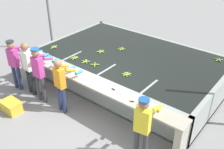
{
  "coord_description": "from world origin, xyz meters",
  "views": [
    {
      "loc": [
        4.11,
        -3.92,
        4.51
      ],
      "look_at": [
        0.0,
        1.21,
        0.64
      ],
      "focal_mm": 42.0,
      "sensor_mm": 36.0,
      "label": 1
    }
  ],
  "objects_px": {
    "worker_3": "(61,81)",
    "knife_1": "(135,102)",
    "banana_bunch_floating_4": "(86,61)",
    "worker_0": "(15,60)",
    "worker_4": "(143,124)",
    "crate": "(12,107)",
    "banana_bunch_ledge_0": "(63,68)",
    "worker_2": "(39,70)",
    "banana_bunch_floating_7": "(126,74)",
    "banana_bunch_floating_2": "(74,58)",
    "banana_bunch_floating_6": "(219,60)",
    "worker_1": "(29,64)",
    "banana_bunch_floating_1": "(121,49)",
    "banana_bunch_floating_0": "(95,64)",
    "banana_bunch_floating_3": "(101,52)",
    "knife_0": "(115,90)",
    "support_post_left": "(48,11)",
    "banana_bunch_floating_5": "(54,47)"
  },
  "relations": [
    {
      "from": "banana_bunch_floating_4",
      "to": "knife_1",
      "type": "distance_m",
      "value": 2.38
    },
    {
      "from": "worker_3",
      "to": "banana_bunch_floating_2",
      "type": "xyz_separation_m",
      "value": [
        -0.71,
        1.17,
        -0.01
      ]
    },
    {
      "from": "banana_bunch_floating_2",
      "to": "support_post_left",
      "type": "relative_size",
      "value": 0.09
    },
    {
      "from": "worker_0",
      "to": "worker_4",
      "type": "relative_size",
      "value": 1.0
    },
    {
      "from": "knife_1",
      "to": "banana_bunch_floating_0",
      "type": "bearing_deg",
      "value": 158.44
    },
    {
      "from": "banana_bunch_ledge_0",
      "to": "crate",
      "type": "xyz_separation_m",
      "value": [
        -0.54,
        -1.46,
        -0.77
      ]
    },
    {
      "from": "worker_4",
      "to": "banana_bunch_ledge_0",
      "type": "height_order",
      "value": "worker_4"
    },
    {
      "from": "banana_bunch_ledge_0",
      "to": "knife_0",
      "type": "height_order",
      "value": "banana_bunch_ledge_0"
    },
    {
      "from": "banana_bunch_floating_3",
      "to": "knife_0",
      "type": "relative_size",
      "value": 0.79
    },
    {
      "from": "worker_0",
      "to": "banana_bunch_floating_4",
      "type": "height_order",
      "value": "worker_0"
    },
    {
      "from": "banana_bunch_floating_1",
      "to": "banana_bunch_floating_3",
      "type": "bearing_deg",
      "value": -125.11
    },
    {
      "from": "banana_bunch_floating_0",
      "to": "banana_bunch_floating_7",
      "type": "relative_size",
      "value": 0.87
    },
    {
      "from": "banana_bunch_ledge_0",
      "to": "knife_1",
      "type": "relative_size",
      "value": 0.87
    },
    {
      "from": "banana_bunch_floating_2",
      "to": "banana_bunch_floating_6",
      "type": "height_order",
      "value": "same"
    },
    {
      "from": "banana_bunch_floating_4",
      "to": "crate",
      "type": "height_order",
      "value": "banana_bunch_floating_4"
    },
    {
      "from": "banana_bunch_floating_4",
      "to": "banana_bunch_ledge_0",
      "type": "distance_m",
      "value": 0.72
    },
    {
      "from": "banana_bunch_floating_2",
      "to": "support_post_left",
      "type": "bearing_deg",
      "value": 154.6
    },
    {
      "from": "worker_0",
      "to": "banana_bunch_floating_6",
      "type": "bearing_deg",
      "value": 39.76
    },
    {
      "from": "crate",
      "to": "knife_0",
      "type": "bearing_deg",
      "value": 31.73
    },
    {
      "from": "worker_1",
      "to": "banana_bunch_floating_1",
      "type": "relative_size",
      "value": 5.83
    },
    {
      "from": "banana_bunch_floating_2",
      "to": "crate",
      "type": "xyz_separation_m",
      "value": [
        -0.35,
        -2.1,
        -0.76
      ]
    },
    {
      "from": "knife_0",
      "to": "knife_1",
      "type": "distance_m",
      "value": 0.65
    },
    {
      "from": "worker_1",
      "to": "banana_bunch_floating_6",
      "type": "relative_size",
      "value": 5.94
    },
    {
      "from": "worker_0",
      "to": "banana_bunch_floating_0",
      "type": "relative_size",
      "value": 6.54
    },
    {
      "from": "worker_3",
      "to": "banana_bunch_floating_7",
      "type": "xyz_separation_m",
      "value": [
        1.1,
        1.36,
        -0.01
      ]
    },
    {
      "from": "banana_bunch_floating_6",
      "to": "banana_bunch_floating_7",
      "type": "height_order",
      "value": "same"
    },
    {
      "from": "support_post_left",
      "to": "knife_0",
      "type": "bearing_deg",
      "value": -21.62
    },
    {
      "from": "banana_bunch_floating_4",
      "to": "support_post_left",
      "type": "distance_m",
      "value": 3.29
    },
    {
      "from": "worker_3",
      "to": "banana_bunch_floating_3",
      "type": "xyz_separation_m",
      "value": [
        -0.37,
        2.0,
        -0.01
      ]
    },
    {
      "from": "banana_bunch_floating_3",
      "to": "knife_1",
      "type": "height_order",
      "value": "banana_bunch_floating_3"
    },
    {
      "from": "worker_3",
      "to": "banana_bunch_floating_2",
      "type": "relative_size",
      "value": 5.61
    },
    {
      "from": "worker_4",
      "to": "banana_bunch_floating_3",
      "type": "relative_size",
      "value": 5.79
    },
    {
      "from": "banana_bunch_floating_2",
      "to": "banana_bunch_floating_1",
      "type": "bearing_deg",
      "value": 62.24
    },
    {
      "from": "worker_3",
      "to": "knife_1",
      "type": "relative_size",
      "value": 4.86
    },
    {
      "from": "banana_bunch_floating_0",
      "to": "banana_bunch_floating_3",
      "type": "bearing_deg",
      "value": 119.54
    },
    {
      "from": "support_post_left",
      "to": "banana_bunch_floating_4",
      "type": "bearing_deg",
      "value": -21.57
    },
    {
      "from": "banana_bunch_floating_5",
      "to": "knife_0",
      "type": "xyz_separation_m",
      "value": [
        3.14,
        -0.74,
        -0.01
      ]
    },
    {
      "from": "banana_bunch_floating_4",
      "to": "support_post_left",
      "type": "height_order",
      "value": "support_post_left"
    },
    {
      "from": "worker_2",
      "to": "knife_0",
      "type": "distance_m",
      "value": 2.24
    },
    {
      "from": "banana_bunch_floating_1",
      "to": "banana_bunch_floating_2",
      "type": "distance_m",
      "value": 1.58
    },
    {
      "from": "worker_1",
      "to": "crate",
      "type": "height_order",
      "value": "worker_1"
    },
    {
      "from": "worker_2",
      "to": "banana_bunch_ledge_0",
      "type": "distance_m",
      "value": 0.65
    },
    {
      "from": "banana_bunch_floating_4",
      "to": "knife_0",
      "type": "distance_m",
      "value": 1.75
    },
    {
      "from": "worker_2",
      "to": "banana_bunch_floating_7",
      "type": "xyz_separation_m",
      "value": [
        1.91,
        1.42,
        -0.08
      ]
    },
    {
      "from": "banana_bunch_floating_0",
      "to": "banana_bunch_floating_2",
      "type": "distance_m",
      "value": 0.77
    },
    {
      "from": "banana_bunch_floating_7",
      "to": "banana_bunch_floating_0",
      "type": "bearing_deg",
      "value": -173.03
    },
    {
      "from": "worker_4",
      "to": "banana_bunch_floating_3",
      "type": "bearing_deg",
      "value": 144.7
    },
    {
      "from": "worker_0",
      "to": "support_post_left",
      "type": "relative_size",
      "value": 0.5
    },
    {
      "from": "banana_bunch_floating_6",
      "to": "worker_0",
      "type": "bearing_deg",
      "value": -140.24
    },
    {
      "from": "banana_bunch_floating_4",
      "to": "banana_bunch_floating_7",
      "type": "relative_size",
      "value": 0.98
    }
  ]
}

